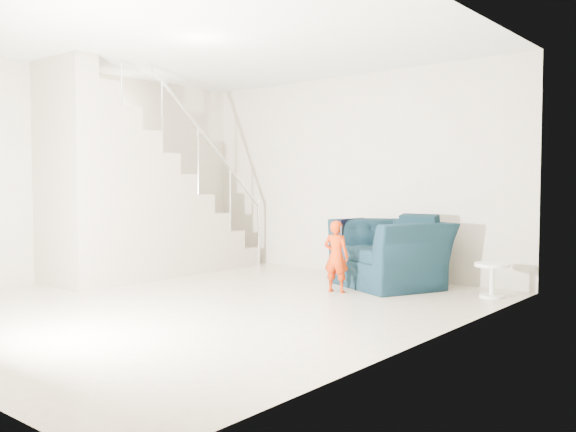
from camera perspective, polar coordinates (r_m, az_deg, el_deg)
The scene contains 12 objects.
floor at distance 6.41m, azimuth -7.98°, elevation -8.00°, with size 5.50×5.50×0.00m, color tan.
ceiling at distance 6.47m, azimuth -8.16°, elevation 16.20°, with size 5.50×5.50×0.00m, color silver.
back_wall at distance 8.40m, azimuth 5.98°, elevation 3.87°, with size 5.00×5.00×0.00m, color #AEA38E.
left_wall at distance 8.32m, azimuth -19.76°, elevation 3.72°, with size 5.50×5.50×0.00m, color #AEA38E.
right_wall at distance 4.76m, azimuth 12.72°, elevation 4.49°, with size 5.50×5.50×0.00m, color #AEA38E.
armchair at distance 7.36m, azimuth 9.63°, elevation -3.48°, with size 1.21×1.06×0.79m, color black.
toddler at distance 6.89m, azimuth 4.53°, elevation -3.78°, with size 0.30×0.19×0.81m, color #A12505.
side_table at distance 6.94m, azimuth 18.55°, elevation -5.20°, with size 0.37×0.37×0.37m.
staircase at distance 8.20m, azimuth -14.61°, elevation 1.00°, with size 1.02×3.03×3.62m.
cushion at distance 7.49m, azimuth 12.28°, elevation -1.57°, with size 0.47×0.13×0.45m, color black.
throw at distance 7.65m, azimuth 5.92°, elevation -2.45°, with size 0.05×0.53×0.59m, color black.
phone at distance 6.77m, azimuth 5.07°, elevation -1.35°, with size 0.02×0.05×0.10m, color black.
Camera 1 is at (4.65, -4.24, 1.22)m, focal length 38.00 mm.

